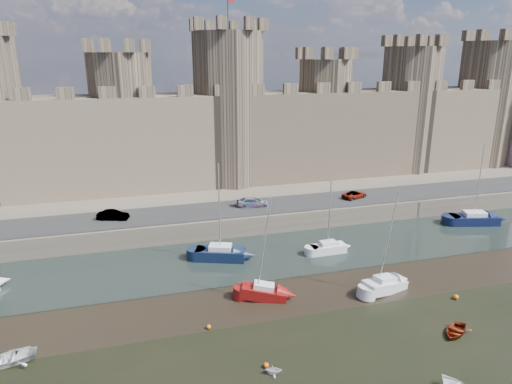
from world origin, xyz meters
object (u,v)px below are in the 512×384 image
(car_1, at_px, (113,215))
(sailboat_3, at_px, (474,218))
(car_2, at_px, (253,202))
(sailboat_2, at_px, (328,247))
(sailboat_5, at_px, (384,284))
(car_3, at_px, (355,195))
(sailboat_4, at_px, (264,292))
(sailboat_1, at_px, (220,253))

(car_1, xyz_separation_m, sailboat_3, (46.97, -8.02, -2.29))
(car_1, bearing_deg, car_2, -71.29)
(sailboat_2, bearing_deg, car_2, 115.83)
(car_1, distance_m, sailboat_2, 26.57)
(sailboat_3, bearing_deg, sailboat_2, -157.70)
(sailboat_3, xyz_separation_m, sailboat_5, (-21.49, -13.00, -0.11))
(sailboat_2, distance_m, sailboat_5, 9.81)
(car_3, distance_m, sailboat_2, 14.69)
(car_2, relative_size, sailboat_3, 0.40)
(sailboat_4, height_order, sailboat_5, sailboat_5)
(car_1, distance_m, car_2, 18.06)
(sailboat_1, xyz_separation_m, sailboat_4, (2.24, -9.50, -0.12))
(sailboat_1, relative_size, sailboat_2, 1.24)
(car_2, height_order, sailboat_4, sailboat_4)
(sailboat_3, xyz_separation_m, sailboat_4, (-33.21, -11.18, -0.10))
(car_1, distance_m, sailboat_5, 33.12)
(car_1, relative_size, sailboat_1, 0.35)
(car_1, distance_m, sailboat_3, 47.70)
(car_1, xyz_separation_m, car_3, (33.05, -0.08, -0.09))
(car_2, bearing_deg, sailboat_4, 176.24)
(sailboat_5, bearing_deg, car_1, 124.66)
(sailboat_5, bearing_deg, car_2, 93.38)
(sailboat_3, relative_size, sailboat_5, 1.09)
(sailboat_3, height_order, sailboat_4, sailboat_3)
(car_2, distance_m, sailboat_3, 30.17)
(car_2, bearing_deg, car_1, 99.59)
(sailboat_1, relative_size, sailboat_4, 1.11)
(car_1, relative_size, car_2, 0.87)
(sailboat_3, bearing_deg, sailboat_4, -147.30)
(car_2, distance_m, sailboat_1, 12.15)
(car_3, distance_m, sailboat_1, 23.68)
(sailboat_2, relative_size, sailboat_4, 0.90)
(sailboat_5, bearing_deg, sailboat_3, 15.37)
(car_3, height_order, sailboat_4, sailboat_4)
(car_2, relative_size, sailboat_2, 0.49)
(car_2, xyz_separation_m, sailboat_5, (7.42, -21.31, -2.41))
(sailboat_1, distance_m, sailboat_3, 35.49)
(car_1, distance_m, sailboat_1, 15.23)
(sailboat_3, distance_m, sailboat_4, 35.04)
(sailboat_4, bearing_deg, sailboat_5, 11.52)
(car_2, distance_m, sailboat_4, 20.10)
(sailboat_2, bearing_deg, car_1, 153.76)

